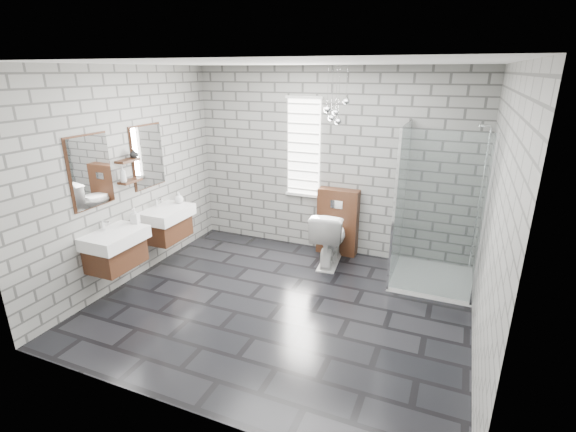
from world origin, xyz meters
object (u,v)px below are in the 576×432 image
Objects in this scene: cistern_panel at (338,222)px; vanity_right at (165,214)px; vanity_left at (113,239)px; toilet at (329,237)px; shower_enclosure at (426,248)px.

vanity_right is at bearing -147.78° from cistern_panel.
vanity_left is 0.95m from vanity_right.
cistern_panel is (2.09, 2.27, -0.26)m from vanity_left.
toilet is at bearing 41.72° from vanity_left.
shower_enclosure reaches higher than vanity_left.
cistern_panel is 0.42m from toilet.
cistern_panel is (2.09, 1.32, -0.26)m from vanity_right.
vanity_left is at bearing 35.84° from toilet.
vanity_right is 2.49m from cistern_panel.
cistern_panel is at bearing 32.22° from vanity_right.
cistern_panel is 1.41m from shower_enclosure.
vanity_left is 3.84m from shower_enclosure.
vanity_right reaches higher than toilet.
vanity_left is at bearing -152.76° from shower_enclosure.
toilet is (2.09, 0.92, -0.35)m from vanity_right.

